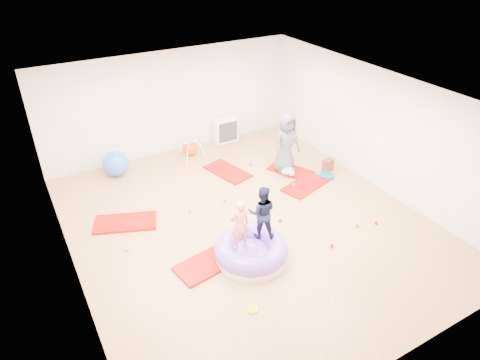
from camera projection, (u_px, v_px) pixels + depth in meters
room at (248, 165)px, 8.46m from camera, size 7.01×8.01×2.81m
gym_mat_front_left at (210, 263)px, 8.04m from camera, size 1.39×0.85×0.05m
gym_mat_mid_left at (125, 222)px, 9.12m from camera, size 1.46×1.09×0.05m
gym_mat_center_back at (227, 171)px, 11.03m from camera, size 0.90×1.36×0.05m
gym_mat_right at (305, 185)px, 10.43m from camera, size 1.33×0.92×0.05m
gym_mat_rear_right at (290, 170)px, 11.07m from camera, size 1.00×1.26×0.05m
inflatable_cushion at (251, 251)px, 8.10m from camera, size 1.41×1.41×0.45m
child_pink at (240, 223)px, 7.63m from camera, size 0.40×0.29×1.02m
child_navy at (262, 210)px, 7.90m from camera, size 0.66×0.62×1.09m
adult_caregiver at (286, 143)px, 10.66m from camera, size 0.78×0.53×1.53m
infant at (289, 171)px, 10.77m from camera, size 0.35×0.35×0.20m
ball_pit_balls at (267, 212)px, 9.46m from camera, size 4.94×3.75×0.07m
exercise_ball_blue at (116, 164)px, 10.76m from camera, size 0.65×0.65×0.65m
exercise_ball_orange at (190, 148)px, 11.77m from camera, size 0.41×0.41×0.41m
infant_play_gym at (192, 147)px, 11.57m from camera, size 0.63×0.60×0.49m
cube_shelf at (226, 130)px, 12.47m from camera, size 0.69×0.34×0.69m
balance_disc at (326, 176)px, 10.80m from camera, size 0.38×0.38×0.08m
backpack at (328, 165)px, 11.01m from camera, size 0.33×0.26×0.34m
yellow_toy at (253, 309)px, 7.08m from camera, size 0.19×0.19×0.03m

